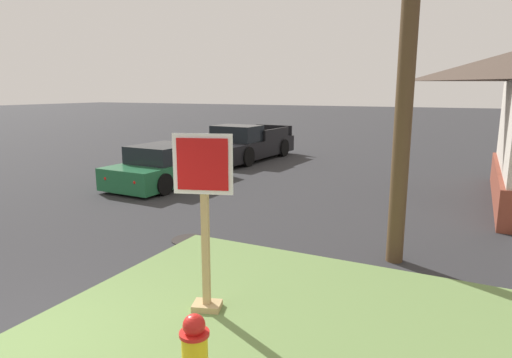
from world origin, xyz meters
name	(u,v)px	position (x,y,z in m)	size (l,w,h in m)	color
grass_corner_patch	(265,337)	(2.47, 1.76, 0.04)	(5.54, 5.30, 0.08)	#668447
stop_sign	(205,226)	(1.54, 1.96, 1.21)	(0.71, 0.38, 2.29)	tan
manhole_cover	(190,240)	(-0.36, 4.28, 0.01)	(0.70, 0.70, 0.02)	black
parked_sedan_green	(168,167)	(-4.01, 8.35, 0.54)	(2.06, 4.20, 1.25)	#1E6038
pickup_truck_black	(245,145)	(-4.20, 13.85, 0.62)	(2.38, 5.29, 1.48)	black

